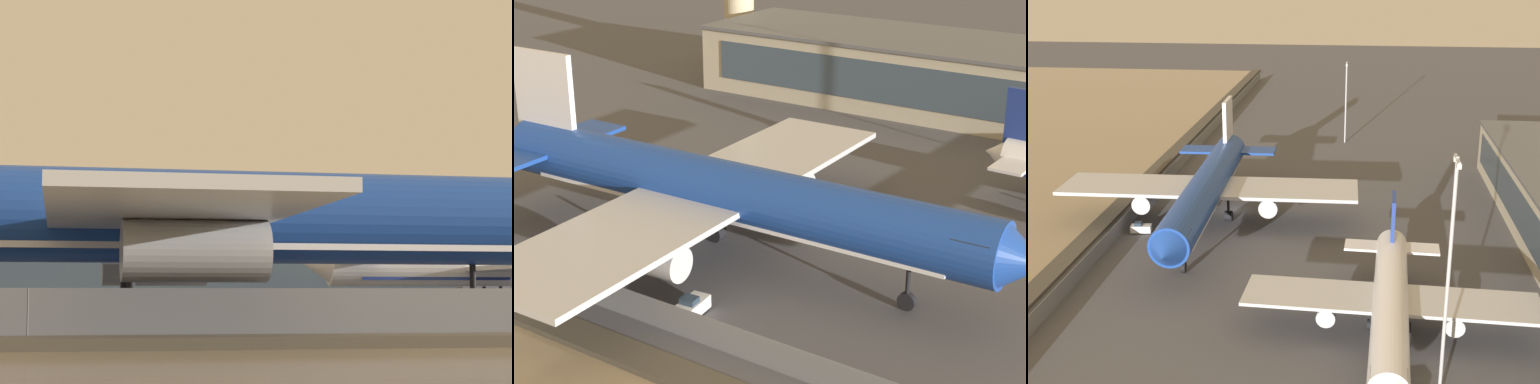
% 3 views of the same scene
% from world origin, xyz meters
% --- Properties ---
extents(ground_plane, '(500.00, 500.00, 0.00)m').
position_xyz_m(ground_plane, '(0.00, 0.00, 0.00)').
color(ground_plane, '#4C4C51').
extents(shoreline_seawall, '(320.00, 3.00, 0.50)m').
position_xyz_m(shoreline_seawall, '(0.00, -20.50, 0.25)').
color(shoreline_seawall, '#474238').
rests_on(shoreline_seawall, ground).
extents(perimeter_fence, '(280.00, 0.10, 2.44)m').
position_xyz_m(perimeter_fence, '(0.00, -16.00, 1.22)').
color(perimeter_fence, slate).
rests_on(perimeter_fence, ground).
extents(cargo_jet_blue, '(56.80, 48.39, 16.90)m').
position_xyz_m(cargo_jet_blue, '(7.56, -3.09, 6.45)').
color(cargo_jet_blue, '#193D93').
rests_on(cargo_jet_blue, ground).
extents(passenger_jet_white, '(40.04, 34.03, 12.29)m').
position_xyz_m(passenger_jet_white, '(40.99, 25.13, 4.69)').
color(passenger_jet_white, white).
rests_on(passenger_jet_white, ground).
extents(baggage_tug, '(1.95, 3.36, 1.80)m').
position_xyz_m(baggage_tug, '(11.99, -13.04, 0.81)').
color(baggage_tug, white).
rests_on(baggage_tug, ground).
extents(terminal_building, '(94.42, 20.90, 10.04)m').
position_xyz_m(terminal_building, '(14.90, 55.45, 5.03)').
color(terminal_building, '#BCB299').
rests_on(terminal_building, ground).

